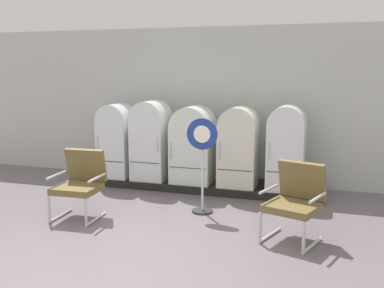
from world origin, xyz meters
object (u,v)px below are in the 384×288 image
object	(u,v)px
refrigerator_1	(151,138)
armchair_left	(80,181)
refrigerator_3	(238,145)
armchair_right	(295,198)
sign_stand	(202,167)
refrigerator_2	(193,143)
refrigerator_4	(286,145)
refrigerator_0	(117,138)

from	to	relation	value
refrigerator_1	armchair_left	distance (m)	2.00
refrigerator_3	armchair_right	world-z (taller)	refrigerator_3
armchair_right	sign_stand	bearing A→B (deg)	154.40
sign_stand	refrigerator_2	bearing A→B (deg)	113.20
refrigerator_4	refrigerator_2	bearing A→B (deg)	-179.66
armchair_left	sign_stand	world-z (taller)	sign_stand
refrigerator_1	armchair_right	size ratio (longest dim) A/B	1.46
refrigerator_0	refrigerator_4	world-z (taller)	refrigerator_4
refrigerator_2	armchair_left	xyz separation A→B (m)	(-1.11, -1.95, -0.30)
refrigerator_2	sign_stand	distance (m)	1.35
refrigerator_3	refrigerator_4	xyz separation A→B (m)	(0.81, 0.04, 0.03)
refrigerator_0	armchair_left	bearing A→B (deg)	-78.62
refrigerator_0	armchair_right	world-z (taller)	refrigerator_0
refrigerator_2	refrigerator_4	bearing A→B (deg)	0.34
refrigerator_4	armchair_right	xyz separation A→B (m)	(0.32, -1.92, -0.35)
armchair_left	refrigerator_4	bearing A→B (deg)	35.56
refrigerator_2	sign_stand	size ratio (longest dim) A/B	0.95
refrigerator_2	armchair_right	size ratio (longest dim) A/B	1.38
sign_stand	refrigerator_3	bearing A→B (deg)	75.99
sign_stand	armchair_right	bearing A→B (deg)	-25.60
refrigerator_1	refrigerator_4	bearing A→B (deg)	0.42
refrigerator_3	refrigerator_4	world-z (taller)	refrigerator_4
refrigerator_1	sign_stand	xyz separation A→B (m)	(1.33, -1.22, -0.19)
refrigerator_0	refrigerator_4	size ratio (longest dim) A/B	0.97
refrigerator_1	armchair_right	world-z (taller)	refrigerator_1
refrigerator_2	armchair_right	bearing A→B (deg)	-44.45
refrigerator_0	armchair_left	world-z (taller)	refrigerator_0
sign_stand	armchair_left	bearing A→B (deg)	-156.23
refrigerator_1	sign_stand	distance (m)	1.82
refrigerator_2	armchair_left	distance (m)	2.27
refrigerator_2	refrigerator_3	distance (m)	0.83
refrigerator_1	refrigerator_4	distance (m)	2.44
refrigerator_1	refrigerator_4	size ratio (longest dim) A/B	1.02
refrigerator_1	refrigerator_2	xyz separation A→B (m)	(0.81, 0.01, -0.05)
refrigerator_4	refrigerator_3	bearing A→B (deg)	-177.05
refrigerator_4	armchair_left	xyz separation A→B (m)	(-2.75, -1.96, -0.35)
refrigerator_0	sign_stand	size ratio (longest dim) A/B	0.95
armchair_right	refrigerator_4	bearing A→B (deg)	99.31
refrigerator_0	armchair_right	size ratio (longest dim) A/B	1.39
refrigerator_0	refrigerator_1	xyz separation A→B (m)	(0.69, 0.02, 0.04)
sign_stand	refrigerator_4	bearing A→B (deg)	48.28
refrigerator_3	armchair_left	world-z (taller)	refrigerator_3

